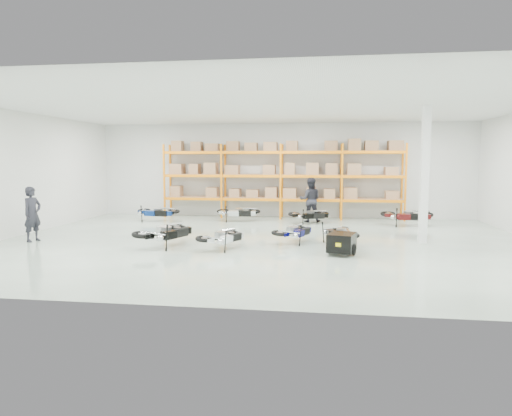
# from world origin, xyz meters

# --- Properties ---
(room) EXTENTS (18.00, 18.00, 18.00)m
(room) POSITION_xyz_m (0.00, 0.00, 2.25)
(room) COLOR #B5CAB9
(room) RESTS_ON ground
(pallet_rack) EXTENTS (11.28, 0.98, 3.62)m
(pallet_rack) POSITION_xyz_m (-0.00, 6.45, 2.26)
(pallet_rack) COLOR orange
(pallet_rack) RESTS_ON ground
(structural_column) EXTENTS (0.25, 0.25, 4.50)m
(structural_column) POSITION_xyz_m (5.20, 0.50, 2.25)
(structural_column) COLOR white
(structural_column) RESTS_ON ground
(moto_blue_centre) EXTENTS (1.37, 1.77, 1.03)m
(moto_blue_centre) POSITION_xyz_m (1.00, -0.07, 0.49)
(moto_blue_centre) COLOR #080851
(moto_blue_centre) RESTS_ON ground
(moto_silver_left) EXTENTS (1.41, 1.77, 1.02)m
(moto_silver_left) POSITION_xyz_m (-1.12, -1.47, 0.48)
(moto_silver_left) COLOR silver
(moto_silver_left) RESTS_ON ground
(moto_black_far_left) EXTENTS (1.63, 2.12, 1.23)m
(moto_black_far_left) POSITION_xyz_m (-3.01, -1.32, 0.58)
(moto_black_far_left) COLOR black
(moto_black_far_left) RESTS_ON ground
(moto_touring_right) EXTENTS (1.09, 1.74, 1.05)m
(moto_touring_right) POSITION_xyz_m (2.46, -0.22, 0.50)
(moto_touring_right) COLOR black
(moto_touring_right) RESTS_ON ground
(trailer) EXTENTS (0.92, 1.56, 0.63)m
(trailer) POSITION_xyz_m (2.46, -1.82, 0.37)
(trailer) COLOR black
(trailer) RESTS_ON ground
(moto_back_a) EXTENTS (1.82, 1.05, 1.12)m
(moto_back_a) POSITION_xyz_m (-5.46, 4.47, 0.53)
(moto_back_a) COLOR navy
(moto_back_a) RESTS_ON ground
(moto_back_b) EXTENTS (1.74, 0.95, 1.10)m
(moto_back_b) POSITION_xyz_m (-1.82, 4.99, 0.52)
(moto_back_b) COLOR #B8BEC2
(moto_back_b) RESTS_ON ground
(moto_back_c) EXTENTS (1.74, 1.24, 1.02)m
(moto_back_c) POSITION_xyz_m (1.40, 4.70, 0.48)
(moto_back_c) COLOR black
(moto_back_c) RESTS_ON ground
(moto_back_d) EXTENTS (1.86, 0.95, 1.19)m
(moto_back_d) POSITION_xyz_m (5.46, 4.55, 0.56)
(moto_back_d) COLOR #460E0F
(moto_back_d) RESTS_ON ground
(person_left) EXTENTS (0.60, 0.77, 1.86)m
(person_left) POSITION_xyz_m (-7.80, -0.98, 0.93)
(person_left) COLOR #21212A
(person_left) RESTS_ON ground
(person_back) EXTENTS (0.98, 0.77, 1.97)m
(person_back) POSITION_xyz_m (1.39, 5.25, 0.99)
(person_back) COLOR black
(person_back) RESTS_ON ground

